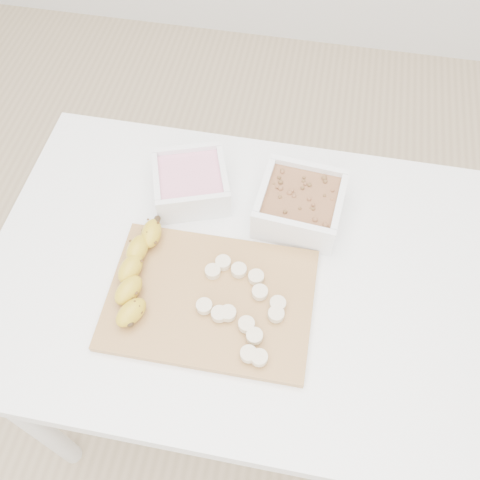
% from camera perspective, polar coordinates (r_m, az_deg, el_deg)
% --- Properties ---
extents(ground, '(3.50, 3.50, 0.00)m').
position_cam_1_polar(ground, '(1.75, -0.19, -15.36)').
color(ground, '#C6AD89').
rests_on(ground, ground).
extents(table, '(1.00, 0.70, 0.75)m').
position_cam_1_polar(table, '(1.14, -0.28, -5.48)').
color(table, white).
rests_on(table, ground).
extents(bowl_yogurt, '(0.19, 0.19, 0.07)m').
position_cam_1_polar(bowl_yogurt, '(1.14, -5.27, 6.15)').
color(bowl_yogurt, white).
rests_on(bowl_yogurt, table).
extents(bowl_granola, '(0.18, 0.18, 0.08)m').
position_cam_1_polar(bowl_granola, '(1.10, 6.42, 3.85)').
color(bowl_granola, white).
rests_on(bowl_granola, table).
extents(cutting_board, '(0.39, 0.28, 0.01)m').
position_cam_1_polar(cutting_board, '(1.02, -3.18, -6.28)').
color(cutting_board, '#A87142').
rests_on(cutting_board, table).
extents(banana, '(0.09, 0.23, 0.04)m').
position_cam_1_polar(banana, '(1.03, -10.93, -3.49)').
color(banana, gold).
rests_on(banana, cutting_board).
extents(banana_slices, '(0.16, 0.21, 0.02)m').
position_cam_1_polar(banana_slices, '(0.99, 0.32, -7.05)').
color(banana_slices, beige).
rests_on(banana_slices, cutting_board).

